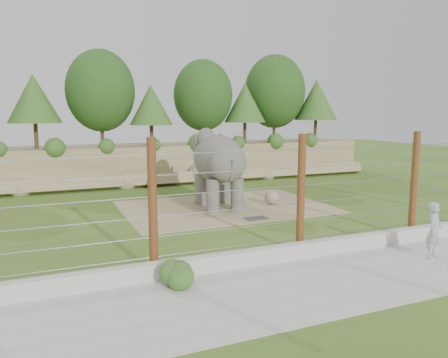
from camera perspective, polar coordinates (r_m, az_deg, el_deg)
name	(u,v)px	position (r m, az deg, el deg)	size (l,w,h in m)	color
ground	(242,222)	(18.95, 2.38, -5.63)	(90.00, 90.00, 0.00)	#3B641F
back_embankment	(171,123)	(30.47, -6.93, 7.26)	(30.00, 5.52, 8.77)	olive
dirt_patch	(225,207)	(21.81, 0.18, -3.69)	(10.00, 7.00, 0.02)	tan
drain_grate	(256,218)	(19.50, 4.23, -5.13)	(1.00, 0.60, 0.03)	#262628
elephant	(218,170)	(21.44, -0.73, 1.18)	(2.00, 4.66, 3.77)	slate
stone_ball	(272,197)	(22.45, 6.27, -2.39)	(0.75, 0.75, 0.75)	gray
retaining_wall	(308,249)	(14.71, 10.90, -9.02)	(26.00, 0.35, 0.50)	beige
walkway	(347,278)	(13.27, 15.80, -12.28)	(26.00, 4.00, 0.01)	beige
barrier_fence	(301,194)	(14.69, 10.01, -1.97)	(20.26, 0.26, 4.00)	#552512
walkway_shrub	(175,274)	(12.02, -6.36, -12.28)	(0.76, 0.76, 0.76)	#234F1B
zookeeper	(434,230)	(15.68, 25.78, -6.06)	(0.67, 0.44, 1.83)	silver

